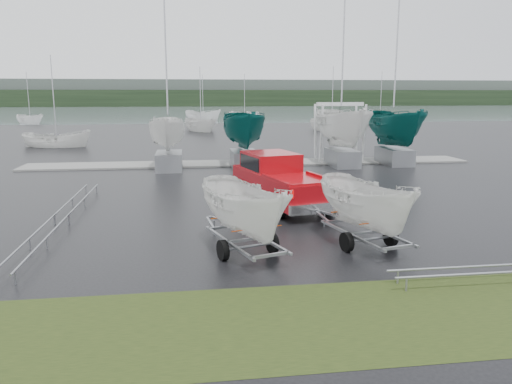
{
  "coord_description": "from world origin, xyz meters",
  "views": [
    {
      "loc": [
        -4.4,
        -20.55,
        4.72
      ],
      "look_at": [
        -1.93,
        -2.95,
        1.2
      ],
      "focal_mm": 35.0,
      "sensor_mm": 36.0,
      "label": 1
    }
  ],
  "objects_px": {
    "trailer_hitched": "(369,161)",
    "boat_hoist": "(340,124)",
    "trailer_parked": "(245,162)",
    "pickup_truck": "(278,178)"
  },
  "relations": [
    {
      "from": "pickup_truck",
      "to": "trailer_parked",
      "type": "xyz_separation_m",
      "value": [
        -2.22,
        -6.79,
        1.65
      ]
    },
    {
      "from": "trailer_hitched",
      "to": "boat_hoist",
      "type": "bearing_deg",
      "value": 61.65
    },
    {
      "from": "pickup_truck",
      "to": "boat_hoist",
      "type": "relative_size",
      "value": 1.65
    },
    {
      "from": "trailer_hitched",
      "to": "boat_hoist",
      "type": "height_order",
      "value": "trailer_hitched"
    },
    {
      "from": "boat_hoist",
      "to": "pickup_truck",
      "type": "bearing_deg",
      "value": -117.83
    },
    {
      "from": "trailer_hitched",
      "to": "trailer_parked",
      "type": "bearing_deg",
      "value": 169.78
    },
    {
      "from": "trailer_hitched",
      "to": "boat_hoist",
      "type": "relative_size",
      "value": 1.21
    },
    {
      "from": "pickup_truck",
      "to": "trailer_hitched",
      "type": "xyz_separation_m",
      "value": [
        1.58,
        -6.57,
        1.58
      ]
    },
    {
      "from": "trailer_parked",
      "to": "boat_hoist",
      "type": "bearing_deg",
      "value": 47.75
    },
    {
      "from": "pickup_truck",
      "to": "trailer_hitched",
      "type": "distance_m",
      "value": 6.94
    }
  ]
}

